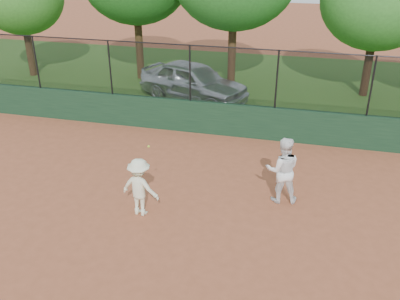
% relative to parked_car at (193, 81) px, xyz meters
% --- Properties ---
extents(ground, '(80.00, 80.00, 0.00)m').
position_rel_parked_car_xyz_m(ground, '(1.25, -9.32, -0.84)').
color(ground, '#A15234').
rests_on(ground, ground).
extents(back_wall, '(26.00, 0.20, 1.20)m').
position_rel_parked_car_xyz_m(back_wall, '(1.25, -3.32, -0.24)').
color(back_wall, '#1C3E25').
rests_on(back_wall, ground).
extents(grass_strip, '(36.00, 12.00, 0.01)m').
position_rel_parked_car_xyz_m(grass_strip, '(1.25, 2.68, -0.83)').
color(grass_strip, '#2A5219').
rests_on(grass_strip, ground).
extents(parked_car, '(5.28, 3.64, 1.67)m').
position_rel_parked_car_xyz_m(parked_car, '(0.00, 0.00, 0.00)').
color(parked_car, silver).
rests_on(parked_car, ground).
extents(player_second, '(1.02, 0.86, 1.87)m').
position_rel_parked_car_xyz_m(player_second, '(4.35, -7.24, 0.10)').
color(player_second, white).
rests_on(player_second, ground).
extents(player_main, '(1.10, 0.74, 2.17)m').
position_rel_parked_car_xyz_m(player_main, '(0.88, -8.76, -0.05)').
color(player_main, white).
rests_on(player_main, ground).
extents(fence_assembly, '(26.00, 0.06, 2.00)m').
position_rel_parked_car_xyz_m(fence_assembly, '(1.23, -3.32, 1.40)').
color(fence_assembly, black).
rests_on(fence_assembly, back_wall).
extents(tree_3, '(4.73, 4.30, 6.12)m').
position_rel_parked_car_xyz_m(tree_3, '(7.26, 2.44, 3.23)').
color(tree_3, '#3B2413').
rests_on(tree_3, ground).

